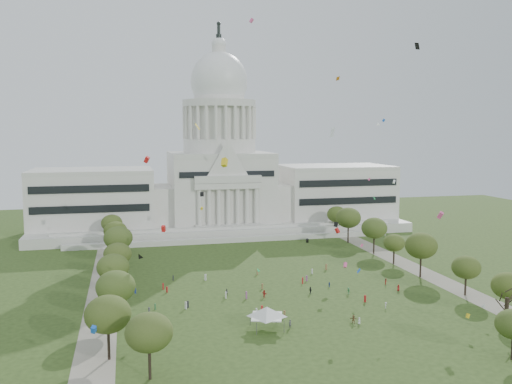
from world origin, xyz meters
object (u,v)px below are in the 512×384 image
Objects in this scene: capitol at (220,179)px; big_bare_tree at (507,295)px; event_tent at (267,311)px; person_0 at (398,288)px.

big_bare_tree is at bearing -74.98° from capitol.
event_tent reaches higher than person_0.
capitol is 91.06× the size of person_0.
person_0 is (42.54, 19.39, -3.12)m from event_tent.
capitol reaches higher than big_bare_tree.
capitol is 147.23m from big_bare_tree.
person_0 is at bearing 24.51° from event_tent.
event_tent is 6.59× the size of person_0.
capitol reaches higher than person_0.
big_bare_tree reaches higher than person_0.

